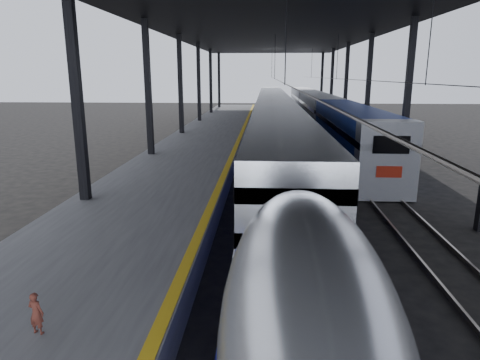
{
  "coord_description": "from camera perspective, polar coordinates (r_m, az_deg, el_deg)",
  "views": [
    {
      "loc": [
        1.32,
        -10.98,
        5.82
      ],
      "look_at": [
        0.4,
        4.45,
        2.0
      ],
      "focal_mm": 32.0,
      "sensor_mm": 36.0,
      "label": 1
    }
  ],
  "objects": [
    {
      "name": "canopy",
      "position": [
        31.16,
        4.75,
        19.91
      ],
      "size": [
        18.0,
        75.0,
        9.47
      ],
      "color": "black",
      "rests_on": "ground"
    },
    {
      "name": "second_train",
      "position": [
        47.26,
        10.44,
        8.92
      ],
      "size": [
        2.74,
        56.05,
        3.78
      ],
      "color": "navy",
      "rests_on": "ground"
    },
    {
      "name": "child",
      "position": [
        9.33,
        -25.54,
        -15.72
      ],
      "size": [
        0.35,
        0.26,
        0.85
      ],
      "primitive_type": "imported",
      "rotation": [
        0.0,
        0.0,
        2.94
      ],
      "color": "#55251C",
      "rests_on": "platform"
    },
    {
      "name": "ground",
      "position": [
        12.5,
        -3.13,
        -13.89
      ],
      "size": [
        160.0,
        160.0,
        0.0
      ],
      "primitive_type": "plane",
      "color": "black",
      "rests_on": "ground"
    },
    {
      "name": "yellow_strip",
      "position": [
        31.42,
        -0.31,
        5.07
      ],
      "size": [
        0.3,
        80.0,
        0.01
      ],
      "primitive_type": "cube",
      "color": "gold",
      "rests_on": "platform"
    },
    {
      "name": "rails",
      "position": [
        31.67,
        9.14,
        3.26
      ],
      "size": [
        6.52,
        80.0,
        0.16
      ],
      "color": "slate",
      "rests_on": "ground"
    },
    {
      "name": "tgv_train",
      "position": [
        33.8,
        4.59,
        7.12
      ],
      "size": [
        2.79,
        65.2,
        4.0
      ],
      "color": "silver",
      "rests_on": "ground"
    },
    {
      "name": "platform",
      "position": [
        31.81,
        -5.36,
        4.19
      ],
      "size": [
        6.0,
        80.0,
        1.0
      ],
      "primitive_type": "cube",
      "color": "#4C4C4F",
      "rests_on": "ground"
    }
  ]
}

